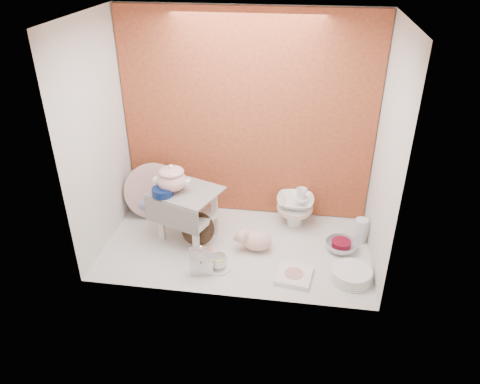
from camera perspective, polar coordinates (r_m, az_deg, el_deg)
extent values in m
plane|color=silver|center=(3.20, -0.41, -6.72)|extent=(1.80, 1.80, 0.00)
cube|color=#A65829|center=(3.28, 0.89, 9.16)|extent=(1.80, 0.06, 1.50)
cube|color=silver|center=(3.08, -17.35, 6.40)|extent=(0.06, 1.00, 1.50)
cube|color=silver|center=(2.84, 17.85, 4.34)|extent=(0.06, 1.00, 1.50)
cube|color=white|center=(2.61, -0.53, 20.91)|extent=(1.80, 1.00, 0.06)
cylinder|color=#0B1D53|center=(3.08, -9.57, 0.02)|extent=(0.19, 0.19, 0.05)
imported|color=silver|center=(3.59, -11.40, -0.43)|extent=(0.33, 0.33, 0.27)
cube|color=silver|center=(2.91, -4.83, -8.40)|extent=(0.15, 0.08, 0.21)
ellipsoid|color=beige|center=(3.12, 2.10, -5.99)|extent=(0.29, 0.23, 0.16)
cylinder|color=white|center=(3.01, -2.68, -9.34)|extent=(0.18, 0.18, 0.01)
imported|color=white|center=(2.98, -2.70, -8.58)|extent=(0.13, 0.13, 0.09)
cube|color=white|center=(2.95, 6.68, -10.22)|extent=(0.25, 0.25, 0.03)
cylinder|color=white|center=(2.98, 13.62, -9.91)|extent=(0.28, 0.28, 0.07)
imported|color=silver|center=(3.22, 12.39, -6.53)|extent=(0.25, 0.25, 0.07)
cylinder|color=silver|center=(3.31, 14.69, -4.63)|extent=(0.12, 0.12, 0.18)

